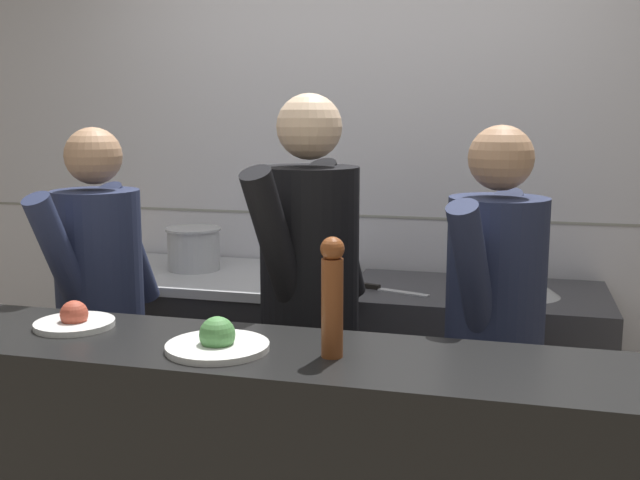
{
  "coord_description": "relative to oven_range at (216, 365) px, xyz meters",
  "views": [
    {
      "loc": [
        0.73,
        -2.01,
        1.64
      ],
      "look_at": [
        -0.01,
        0.79,
        1.15
      ],
      "focal_mm": 42.0,
      "sensor_mm": 36.0,
      "label": 1
    }
  ],
  "objects": [
    {
      "name": "wall_back_tiled",
      "position": [
        0.62,
        0.4,
        0.84
      ],
      "size": [
        8.0,
        0.06,
        2.6
      ],
      "color": "silver",
      "rests_on": "ground_plane"
    },
    {
      "name": "oven_range",
      "position": [
        0.0,
        0.0,
        0.0
      ],
      "size": [
        1.2,
        0.71,
        0.91
      ],
      "color": "#232326",
      "rests_on": "ground_plane"
    },
    {
      "name": "prep_counter",
      "position": [
        1.21,
        -0.0,
        -0.01
      ],
      "size": [
        1.09,
        0.65,
        0.9
      ],
      "color": "#38383D",
      "rests_on": "ground_plane"
    },
    {
      "name": "stock_pot",
      "position": [
        -0.11,
        0.03,
        0.56
      ],
      "size": [
        0.26,
        0.26,
        0.2
      ],
      "color": "#B7BABF",
      "rests_on": "oven_range"
    },
    {
      "name": "mixing_bowl_steel",
      "position": [
        1.4,
        -0.04,
        0.49
      ],
      "size": [
        0.29,
        0.29,
        0.1
      ],
      "color": "#B7BABF",
      "rests_on": "prep_counter"
    },
    {
      "name": "chefs_knife",
      "position": [
        0.83,
        -0.1,
        0.45
      ],
      "size": [
        0.33,
        0.13,
        0.02
      ],
      "color": "#B7BABF",
      "rests_on": "prep_counter"
    },
    {
      "name": "plated_dish_appetiser",
      "position": [
        0.1,
        -1.28,
        0.58
      ],
      "size": [
        0.23,
        0.23,
        0.08
      ],
      "color": "white",
      "rests_on": "pass_counter"
    },
    {
      "name": "plated_dish_dessert",
      "position": [
        0.6,
        -1.38,
        0.58
      ],
      "size": [
        0.28,
        0.28,
        0.1
      ],
      "color": "white",
      "rests_on": "pass_counter"
    },
    {
      "name": "pepper_mill",
      "position": [
        0.91,
        -1.35,
        0.72
      ],
      "size": [
        0.06,
        0.06,
        0.32
      ],
      "color": "brown",
      "rests_on": "pass_counter"
    },
    {
      "name": "chef_head_cook",
      "position": [
        -0.16,
        -0.72,
        0.43
      ],
      "size": [
        0.37,
        0.7,
        1.59
      ],
      "rotation": [
        0.0,
        0.0,
        -0.14
      ],
      "color": "black",
      "rests_on": "ground_plane"
    },
    {
      "name": "chef_sous",
      "position": [
        0.66,
        -0.69,
        0.49
      ],
      "size": [
        0.43,
        0.74,
        1.71
      ],
      "rotation": [
        0.0,
        0.0,
        -0.27
      ],
      "color": "black",
      "rests_on": "ground_plane"
    },
    {
      "name": "chef_line",
      "position": [
        1.3,
        -0.68,
        0.44
      ],
      "size": [
        0.42,
        0.69,
        1.61
      ],
      "rotation": [
        0.0,
        0.0,
        -0.33
      ],
      "color": "black",
      "rests_on": "ground_plane"
    }
  ]
}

